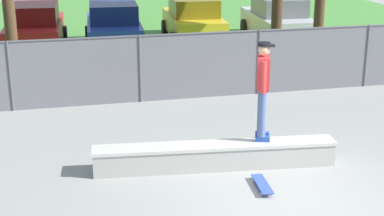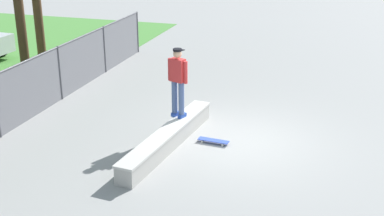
{
  "view_description": "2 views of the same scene",
  "coord_description": "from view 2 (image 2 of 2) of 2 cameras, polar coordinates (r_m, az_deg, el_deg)",
  "views": [
    {
      "loc": [
        -3.58,
        -8.05,
        4.41
      ],
      "look_at": [
        -1.27,
        1.6,
        1.2
      ],
      "focal_mm": 54.82,
      "sensor_mm": 36.0,
      "label": 1
    },
    {
      "loc": [
        -11.87,
        -2.43,
        5.48
      ],
      "look_at": [
        -0.62,
        1.03,
        1.03
      ],
      "focal_mm": 48.1,
      "sensor_mm": 36.0,
      "label": 2
    }
  ],
  "objects": [
    {
      "name": "chainlink_fence",
      "position": [
        15.25,
        -17.45,
        2.38
      ],
      "size": [
        15.6,
        0.07,
        1.71
      ],
      "color": "#4C4C51",
      "rests_on": "ground"
    },
    {
      "name": "skateboarder",
      "position": [
        13.2,
        -1.59,
        3.19
      ],
      "size": [
        0.37,
        0.58,
        1.84
      ],
      "color": "#2647A5",
      "rests_on": "concrete_ledge"
    },
    {
      "name": "ground_plane",
      "position": [
        13.29,
        5.05,
        -3.72
      ],
      "size": [
        80.0,
        80.0,
        0.0
      ],
      "primitive_type": "plane",
      "color": "gray"
    },
    {
      "name": "concrete_ledge",
      "position": [
        12.85,
        -2.64,
        -3.37
      ],
      "size": [
        4.52,
        0.96,
        0.48
      ],
      "color": "#A8A59E",
      "rests_on": "ground"
    },
    {
      "name": "skateboard",
      "position": [
        13.13,
        2.39,
        -3.63
      ],
      "size": [
        0.27,
        0.81,
        0.09
      ],
      "color": "#334CB2",
      "rests_on": "ground"
    }
  ]
}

